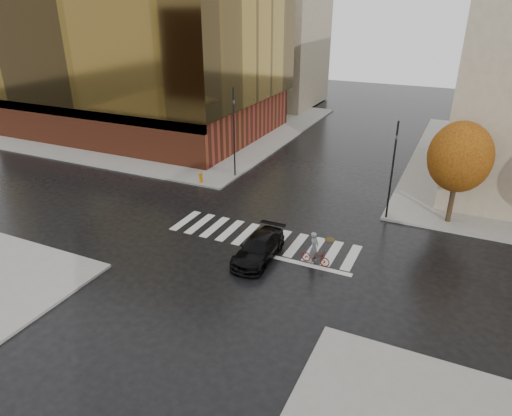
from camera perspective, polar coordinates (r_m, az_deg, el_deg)
The scene contains 12 objects.
ground at distance 27.30m, azimuth 0.34°, elevation -4.17°, with size 120.00×120.00×0.00m, color black.
sidewalk_nw at distance 54.40m, azimuth -10.66°, elevation 10.30°, with size 30.00×30.00×0.15m, color gray.
crosswalk at distance 27.70m, azimuth 0.77°, elevation -3.71°, with size 12.00×3.00×0.01m, color silver.
office_glass at distance 51.25m, azimuth -14.40°, elevation 18.46°, with size 27.00×19.00×16.00m.
building_nw_far at distance 64.30m, azimuth 1.38°, elevation 21.95°, with size 14.00×12.00×20.00m, color gray.
tree_ne_a at distance 30.38m, azimuth 24.13°, elevation 5.82°, with size 3.80×3.80×6.50m.
sedan at distance 25.25m, azimuth 0.32°, elevation -5.04°, with size 1.83×4.50×1.30m, color black.
cyclist at distance 24.98m, azimuth 7.38°, elevation -5.64°, with size 1.71×0.73×1.89m.
traffic_light_nw at distance 35.94m, azimuth -2.77°, elevation 10.04°, with size 0.21×0.19×7.01m.
traffic_light_ne at distance 29.80m, azimuth 16.73°, elevation 5.07°, with size 0.14×0.17×6.39m.
fire_hydrant at distance 35.75m, azimuth -6.91°, elevation 3.90°, with size 0.29×0.29×0.83m.
manhole at distance 27.82m, azimuth 9.21°, elevation -3.91°, with size 0.61×0.61×0.01m, color #4E401C.
Camera 1 is at (10.04, -21.71, 13.15)m, focal length 32.00 mm.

